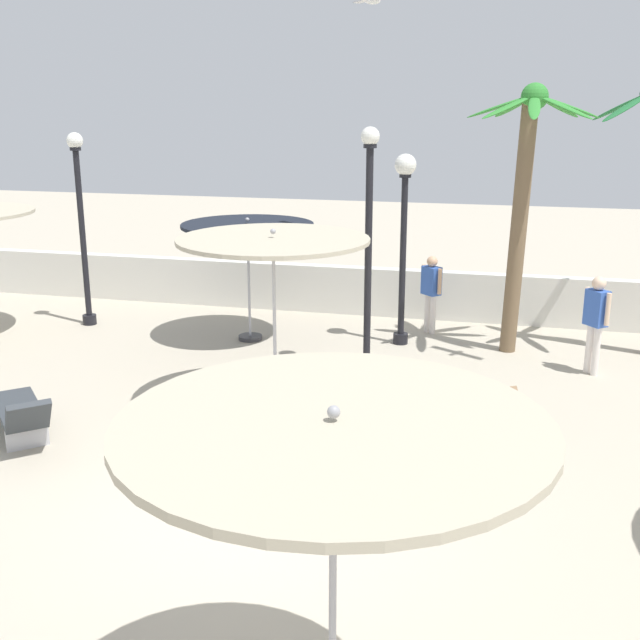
{
  "coord_description": "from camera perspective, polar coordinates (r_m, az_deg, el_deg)",
  "views": [
    {
      "loc": [
        2.6,
        -7.66,
        4.49
      ],
      "look_at": [
        0.0,
        2.97,
        1.4
      ],
      "focal_mm": 43.76,
      "sensor_mm": 36.0,
      "label": 1
    }
  ],
  "objects": [
    {
      "name": "seagull_1",
      "position": [
        13.61,
        3.76,
        22.34
      ],
      "size": [
        0.75,
        0.75,
        0.14
      ],
      "color": "white"
    },
    {
      "name": "boundary_wall",
      "position": [
        16.84,
        4.47,
        2.07
      ],
      "size": [
        25.2,
        0.3,
        1.03
      ],
      "primitive_type": "cube",
      "color": "silver",
      "rests_on": "ground_plane"
    },
    {
      "name": "guest_2",
      "position": [
        13.81,
        19.53,
        0.32
      ],
      "size": [
        0.42,
        0.45,
        1.7
      ],
      "color": "silver",
      "rests_on": "ground_plane"
    },
    {
      "name": "lamp_post_1",
      "position": [
        12.91,
        3.57,
        5.71
      ],
      "size": [
        0.31,
        0.31,
        4.1
      ],
      "color": "black",
      "rests_on": "ground_plane"
    },
    {
      "name": "lounge_chair_0",
      "position": [
        11.49,
        -21.02,
        -6.29
      ],
      "size": [
        1.68,
        1.76,
        0.83
      ],
      "color": "#B7B7BC",
      "rests_on": "ground_plane"
    },
    {
      "name": "guest_3",
      "position": [
        15.56,
        8.13,
        2.4
      ],
      "size": [
        0.43,
        0.42,
        1.56
      ],
      "color": "silver",
      "rests_on": "ground_plane"
    },
    {
      "name": "patio_umbrella_5",
      "position": [
        4.71,
        0.99,
        -9.11
      ],
      "size": [
        2.64,
        2.64,
        2.76
      ],
      "color": "#333338",
      "rests_on": "ground_plane"
    },
    {
      "name": "palm_tree_1",
      "position": [
        14.33,
        14.7,
        9.52
      ],
      "size": [
        2.29,
        2.3,
        4.79
      ],
      "color": "brown",
      "rests_on": "ground_plane"
    },
    {
      "name": "patio_umbrella_0",
      "position": [
        14.77,
        -5.32,
        6.5
      ],
      "size": [
        2.49,
        2.49,
        2.38
      ],
      "color": "#333338",
      "rests_on": "ground_plane"
    },
    {
      "name": "lamp_post_2",
      "position": [
        14.51,
        6.15,
        7.05
      ],
      "size": [
        0.4,
        0.4,
        3.57
      ],
      "color": "black",
      "rests_on": "ground_plane"
    },
    {
      "name": "lamp_post_3",
      "position": [
        16.48,
        -17.06,
        7.08
      ],
      "size": [
        0.32,
        0.32,
        3.89
      ],
      "color": "black",
      "rests_on": "ground_plane"
    },
    {
      "name": "ground_plane",
      "position": [
        9.25,
        -4.5,
        -13.32
      ],
      "size": [
        56.0,
        56.0,
        0.0
      ],
      "primitive_type": "plane",
      "color": "#B2A893"
    },
    {
      "name": "lounge_chair_1",
      "position": [
        11.48,
        10.7,
        -5.42
      ],
      "size": [
        1.39,
        1.91,
        0.84
      ],
      "color": "#B7B7BC",
      "rests_on": "ground_plane"
    },
    {
      "name": "patio_umbrella_2",
      "position": [
        11.09,
        -3.44,
        5.19
      ],
      "size": [
        2.74,
        2.74,
        2.75
      ],
      "color": "#333338",
      "rests_on": "ground_plane"
    }
  ]
}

